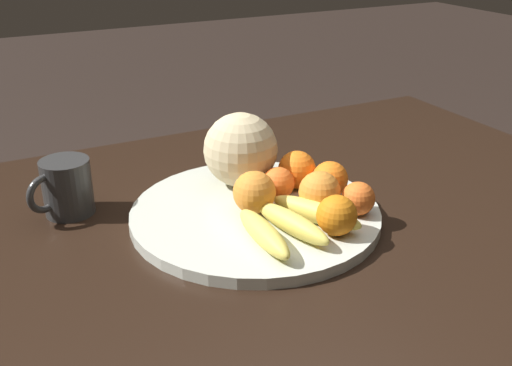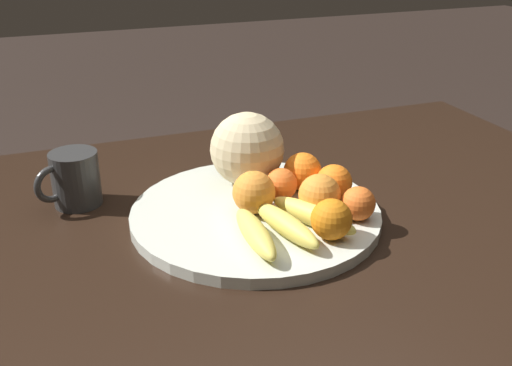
# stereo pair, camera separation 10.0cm
# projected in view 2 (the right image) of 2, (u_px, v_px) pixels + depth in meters

# --- Properties ---
(kitchen_table) EXTENTS (1.48, 0.94, 0.73)m
(kitchen_table) POSITION_uv_depth(u_px,v_px,m) (252.00, 265.00, 1.07)
(kitchen_table) COLOR black
(kitchen_table) RESTS_ON ground_plane
(fruit_bowl) EXTENTS (0.43, 0.43, 0.02)m
(fruit_bowl) POSITION_uv_depth(u_px,v_px,m) (256.00, 214.00, 1.02)
(fruit_bowl) COLOR beige
(fruit_bowl) RESTS_ON kitchen_table
(melon) EXTENTS (0.14, 0.14, 0.14)m
(melon) POSITION_uv_depth(u_px,v_px,m) (247.00, 149.00, 1.09)
(melon) COLOR beige
(melon) RESTS_ON fruit_bowl
(banana_bunch) EXTENTS (0.18, 0.19, 0.04)m
(banana_bunch) POSITION_uv_depth(u_px,v_px,m) (285.00, 224.00, 0.94)
(banana_bunch) COLOR #473819
(banana_bunch) RESTS_ON fruit_bowl
(orange_front_left) EXTENTS (0.06, 0.06, 0.06)m
(orange_front_left) POSITION_uv_depth(u_px,v_px,m) (281.00, 184.00, 1.04)
(orange_front_left) COLOR orange
(orange_front_left) RESTS_ON fruit_bowl
(orange_front_right) EXTENTS (0.06, 0.06, 0.06)m
(orange_front_right) POSITION_uv_depth(u_px,v_px,m) (334.00, 183.00, 1.04)
(orange_front_right) COLOR orange
(orange_front_right) RESTS_ON fruit_bowl
(orange_mid_center) EXTENTS (0.07, 0.07, 0.07)m
(orange_mid_center) POSITION_uv_depth(u_px,v_px,m) (320.00, 195.00, 0.99)
(orange_mid_center) COLOR orange
(orange_mid_center) RESTS_ON fruit_bowl
(orange_back_left) EXTENTS (0.07, 0.07, 0.07)m
(orange_back_left) POSITION_uv_depth(u_px,v_px,m) (254.00, 192.00, 1.00)
(orange_back_left) COLOR orange
(orange_back_left) RESTS_ON fruit_bowl
(orange_back_right) EXTENTS (0.06, 0.06, 0.06)m
(orange_back_right) POSITION_uv_depth(u_px,v_px,m) (331.00, 219.00, 0.92)
(orange_back_right) COLOR orange
(orange_back_right) RESTS_ON fruit_bowl
(orange_top_small) EXTENTS (0.06, 0.06, 0.06)m
(orange_top_small) POSITION_uv_depth(u_px,v_px,m) (358.00, 204.00, 0.98)
(orange_top_small) COLOR orange
(orange_top_small) RESTS_ON fruit_bowl
(orange_side_extra) EXTENTS (0.07, 0.07, 0.07)m
(orange_side_extra) POSITION_uv_depth(u_px,v_px,m) (303.00, 172.00, 1.08)
(orange_side_extra) COLOR orange
(orange_side_extra) RESTS_ON fruit_bowl
(ceramic_mug) EXTENTS (0.12, 0.09, 0.10)m
(ceramic_mug) POSITION_uv_depth(u_px,v_px,m) (74.00, 179.00, 1.06)
(ceramic_mug) COLOR #2D2D2D
(ceramic_mug) RESTS_ON kitchen_table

